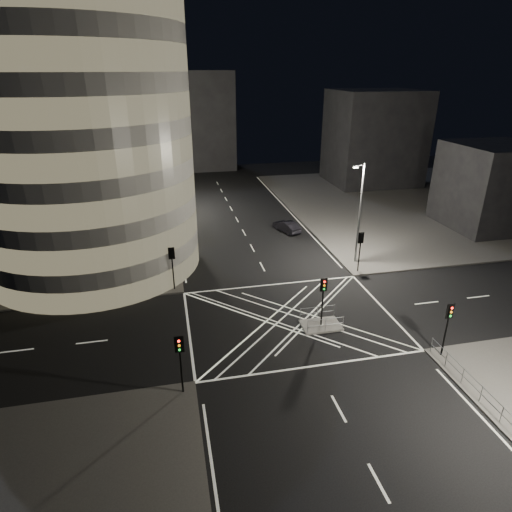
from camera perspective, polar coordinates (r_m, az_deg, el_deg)
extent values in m
plane|color=black|center=(34.37, 4.61, -8.36)|extent=(120.00, 120.00, 0.00)
cube|color=#494644|center=(61.18, -30.80, 3.02)|extent=(42.00, 42.00, 0.15)
cube|color=#494644|center=(68.99, 21.78, 6.74)|extent=(42.00, 42.00, 0.15)
cube|color=slate|center=(33.71, 8.64, -9.13)|extent=(3.00, 2.00, 0.15)
cylinder|color=gray|center=(42.81, -22.49, 14.53)|extent=(20.00, 20.00, 25.00)
cube|color=gray|center=(71.42, -23.71, 16.13)|extent=(24.00, 16.00, 22.00)
cube|color=black|center=(76.94, 15.42, 14.98)|extent=(14.00, 12.00, 15.00)
cube|color=black|center=(59.94, 28.94, 8.17)|extent=(10.00, 10.00, 10.00)
cube|color=black|center=(86.45, -9.30, 17.27)|extent=(18.00, 8.00, 18.00)
cylinder|color=black|center=(40.35, -13.51, -1.03)|extent=(0.32, 0.32, 3.24)
ellipsoid|color=black|center=(39.26, -13.91, 2.84)|extent=(4.69, 4.69, 5.39)
cylinder|color=black|center=(45.76, -13.51, 2.46)|extent=(0.32, 0.32, 3.98)
ellipsoid|color=black|center=(44.75, -13.89, 6.25)|extent=(4.30, 4.30, 4.94)
cylinder|color=black|center=(51.51, -13.44, 4.51)|extent=(0.32, 0.32, 3.40)
ellipsoid|color=black|center=(50.72, -13.73, 7.40)|extent=(3.63, 3.63, 4.18)
cylinder|color=black|center=(57.25, -13.41, 6.37)|extent=(0.32, 0.32, 3.28)
ellipsoid|color=black|center=(56.46, -13.70, 9.28)|extent=(4.96, 4.96, 5.70)
cylinder|color=black|center=(63.09, -13.37, 7.70)|extent=(0.32, 0.32, 2.73)
ellipsoid|color=black|center=(62.46, -13.59, 9.95)|extent=(4.33, 4.33, 4.98)
cylinder|color=black|center=(38.36, -10.98, -2.33)|extent=(0.12, 0.12, 3.00)
cube|color=black|center=(37.57, -11.21, 0.35)|extent=(0.28, 0.22, 0.90)
cube|color=black|center=(37.57, -11.21, 0.35)|extent=(0.55, 0.04, 1.10)
cylinder|color=black|center=(26.74, -9.91, -14.93)|extent=(0.12, 0.12, 3.00)
cube|color=black|center=(25.58, -10.22, -11.51)|extent=(0.28, 0.22, 0.90)
cube|color=black|center=(25.58, -10.22, -11.51)|extent=(0.55, 0.04, 1.10)
cylinder|color=black|center=(42.19, 13.58, -0.10)|extent=(0.12, 0.12, 3.00)
cube|color=black|center=(41.47, 13.84, 2.36)|extent=(0.28, 0.22, 0.90)
cube|color=black|center=(41.47, 13.84, 2.36)|extent=(0.55, 0.04, 1.10)
cylinder|color=black|center=(31.99, 23.87, -9.74)|extent=(0.12, 0.12, 3.00)
cube|color=black|center=(31.03, 24.46, -6.71)|extent=(0.28, 0.22, 0.90)
cube|color=black|center=(31.03, 24.46, -6.71)|extent=(0.55, 0.04, 1.10)
cylinder|color=black|center=(32.89, 8.81, -6.82)|extent=(0.12, 0.12, 3.00)
cube|color=black|center=(31.95, 9.02, -3.80)|extent=(0.28, 0.22, 0.90)
cube|color=black|center=(31.95, 9.02, -3.80)|extent=(0.55, 0.04, 1.10)
cylinder|color=slate|center=(41.91, -12.55, 4.97)|extent=(0.20, 0.20, 10.00)
cylinder|color=slate|center=(40.66, -12.52, 11.51)|extent=(0.90, 0.10, 0.10)
cube|color=slate|center=(40.68, -11.86, 11.42)|extent=(0.50, 0.25, 0.18)
cube|color=white|center=(40.70, -11.85, 11.27)|extent=(0.42, 0.20, 0.05)
cylinder|color=slate|center=(59.28, -12.73, 10.39)|extent=(0.20, 0.20, 10.00)
cylinder|color=slate|center=(58.40, -12.71, 15.05)|extent=(0.90, 0.10, 0.10)
cube|color=slate|center=(58.41, -12.25, 15.00)|extent=(0.50, 0.25, 0.18)
cube|color=white|center=(58.43, -12.24, 14.89)|extent=(0.42, 0.20, 0.05)
cylinder|color=slate|center=(43.12, 13.65, 5.39)|extent=(0.20, 0.20, 10.00)
cylinder|color=slate|center=(41.71, 13.73, 11.70)|extent=(0.90, 0.10, 0.10)
cube|color=slate|center=(41.54, 13.14, 11.56)|extent=(0.50, 0.25, 0.18)
cube|color=white|center=(41.57, 13.13, 11.41)|extent=(0.42, 0.20, 0.05)
cube|color=slate|center=(29.02, 28.84, -16.87)|extent=(0.06, 11.70, 1.10)
cube|color=slate|center=(32.67, 9.25, -9.03)|extent=(2.80, 0.06, 1.10)
cube|color=slate|center=(34.09, 8.18, -7.45)|extent=(2.80, 0.06, 1.10)
imported|color=black|center=(52.08, 4.12, 3.97)|extent=(2.82, 4.40, 1.37)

